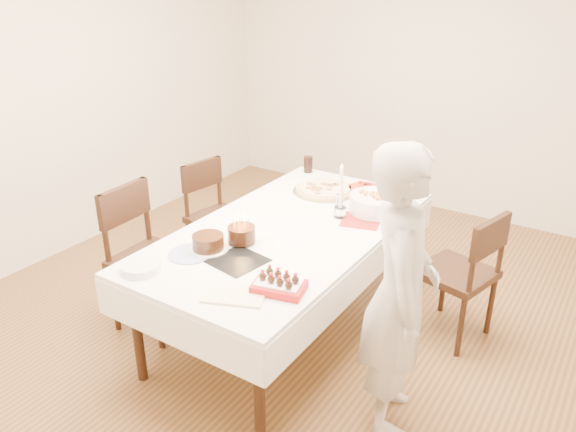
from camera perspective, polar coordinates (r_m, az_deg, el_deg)
The scene contains 22 objects.
floor at distance 4.06m, azimuth 0.51°, elevation -10.27°, with size 5.00×5.00×0.00m, color #53371C.
wall_back at distance 5.70m, azimuth 14.68°, elevation 13.83°, with size 4.50×0.04×2.70m, color beige.
wall_left at distance 5.03m, azimuth -22.01°, elevation 11.59°, with size 0.04×5.00×2.70m, color beige.
dining_table at distance 3.78m, azimuth 0.00°, elevation -6.38°, with size 1.14×2.14×0.75m, color white.
chair_right_savory at distance 3.84m, azimuth 16.69°, elevation -5.59°, with size 0.47×0.47×0.92m, color black, non-canonical shape.
chair_left_savory at distance 4.49m, azimuth -6.96°, elevation -0.31°, with size 0.46×0.46×0.90m, color black, non-canonical shape.
chair_left_dessert at distance 3.86m, azimuth -13.52°, elevation -4.39°, with size 0.51×0.51×1.00m, color black, non-canonical shape.
person at distance 2.89m, azimuth 11.26°, elevation -7.74°, with size 0.58×0.38×1.58m, color beige.
pizza_white at distance 4.18m, azimuth 3.76°, elevation 2.70°, with size 0.48×0.48×0.04m, color beige.
pizza_pepperoni at distance 4.21m, azimuth 7.76°, elevation 2.66°, with size 0.28×0.28×0.04m, color red.
red_placemat at distance 3.74m, azimuth 7.42°, elevation -0.52°, with size 0.25×0.25×0.01m, color #B21E1E.
pasta_bowl at distance 3.86m, azimuth 8.90°, elevation 1.27°, with size 0.36×0.36×0.12m, color white.
taper_candle at distance 3.71m, azimuth 5.40°, elevation 2.58°, with size 0.08×0.08×0.38m, color white.
shaker_pair at distance 3.91m, azimuth 5.09°, elevation 1.54°, with size 0.09×0.09×0.10m, color white, non-canonical shape.
cola_glass at distance 4.58m, azimuth 2.06°, elevation 5.25°, with size 0.07×0.07×0.13m, color black.
layer_cake at distance 3.35m, azimuth -8.12°, elevation -2.70°, with size 0.24×0.24×0.10m, color #341C0D.
cake_board at distance 3.23m, azimuth -5.13°, elevation -4.60°, with size 0.28×0.28×0.01m, color black.
birthday_cake at distance 3.39m, azimuth -4.77°, elevation -1.33°, with size 0.17×0.17×0.16m, color #35180E.
strawberry_box at distance 2.92m, azimuth -0.92°, elevation -7.04°, with size 0.27×0.18×0.07m, color #AF1415, non-canonical shape.
box_lid at distance 2.92m, azimuth -5.41°, elevation -7.99°, with size 0.31×0.21×0.03m, color beige.
plate_stack at distance 3.21m, azimuth -14.69°, elevation -5.05°, with size 0.21×0.21×0.05m, color white.
china_plate at distance 3.33m, azimuth -9.89°, elevation -3.81°, with size 0.26×0.26×0.01m, color white.
Camera 1 is at (1.80, -2.83, 2.30)m, focal length 35.00 mm.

